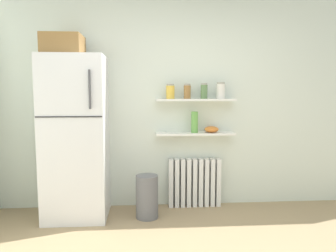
# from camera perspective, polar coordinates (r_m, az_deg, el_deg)

# --- Properties ---
(back_wall) EXTENTS (7.04, 0.10, 2.60)m
(back_wall) POSITION_cam_1_polar(r_m,az_deg,el_deg) (4.20, 1.78, 4.08)
(back_wall) COLOR silver
(back_wall) RESTS_ON ground_plane
(refrigerator) EXTENTS (0.69, 0.67, 2.05)m
(refrigerator) POSITION_cam_1_polar(r_m,az_deg,el_deg) (3.92, -15.52, -1.22)
(refrigerator) COLOR silver
(refrigerator) RESTS_ON ground_plane
(radiator) EXTENTS (0.65, 0.12, 0.60)m
(radiator) POSITION_cam_1_polar(r_m,az_deg,el_deg) (4.25, 4.53, -9.57)
(radiator) COLOR white
(radiator) RESTS_ON ground_plane
(wall_shelf_lower) EXTENTS (0.96, 0.22, 0.02)m
(wall_shelf_lower) POSITION_cam_1_polar(r_m,az_deg,el_deg) (4.10, 4.67, -1.30)
(wall_shelf_lower) COLOR white
(wall_shelf_upper) EXTENTS (0.96, 0.22, 0.02)m
(wall_shelf_upper) POSITION_cam_1_polar(r_m,az_deg,el_deg) (4.06, 4.72, 4.47)
(wall_shelf_upper) COLOR white
(storage_jar_0) EXTENTS (0.10, 0.10, 0.18)m
(storage_jar_0) POSITION_cam_1_polar(r_m,az_deg,el_deg) (4.03, 0.40, 5.89)
(storage_jar_0) COLOR yellow
(storage_jar_0) RESTS_ON wall_shelf_upper
(storage_jar_1) EXTENTS (0.08, 0.08, 0.18)m
(storage_jar_1) POSITION_cam_1_polar(r_m,az_deg,el_deg) (4.05, 3.30, 5.90)
(storage_jar_1) COLOR olive
(storage_jar_1) RESTS_ON wall_shelf_upper
(storage_jar_2) EXTENTS (0.08, 0.08, 0.19)m
(storage_jar_2) POSITION_cam_1_polar(r_m,az_deg,el_deg) (4.08, 6.16, 5.93)
(storage_jar_2) COLOR #5B7F4C
(storage_jar_2) RESTS_ON wall_shelf_upper
(storage_jar_3) EXTENTS (0.11, 0.11, 0.20)m
(storage_jar_3) POSITION_cam_1_polar(r_m,az_deg,el_deg) (4.12, 8.97, 5.97)
(storage_jar_3) COLOR silver
(storage_jar_3) RESTS_ON wall_shelf_upper
(vase) EXTENTS (0.08, 0.08, 0.26)m
(vase) POSITION_cam_1_polar(r_m,az_deg,el_deg) (4.08, 4.54, 0.66)
(vase) COLOR #66A84C
(vase) RESTS_ON wall_shelf_lower
(shelf_bowl) EXTENTS (0.17, 0.17, 0.08)m
(shelf_bowl) POSITION_cam_1_polar(r_m,az_deg,el_deg) (4.13, 7.42, -0.56)
(shelf_bowl) COLOR orange
(shelf_bowl) RESTS_ON wall_shelf_lower
(trash_bin) EXTENTS (0.25, 0.25, 0.49)m
(trash_bin) POSITION_cam_1_polar(r_m,az_deg,el_deg) (3.89, -3.59, -11.91)
(trash_bin) COLOR slate
(trash_bin) RESTS_ON ground_plane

